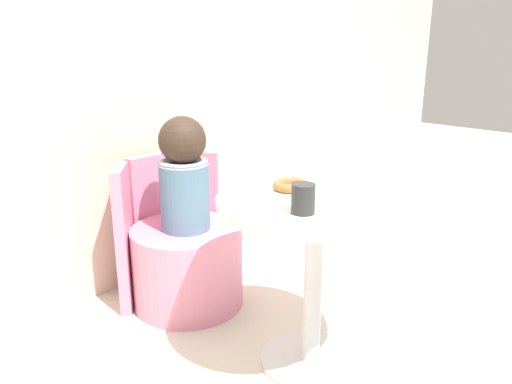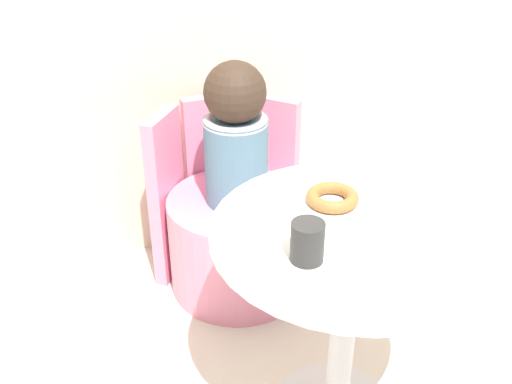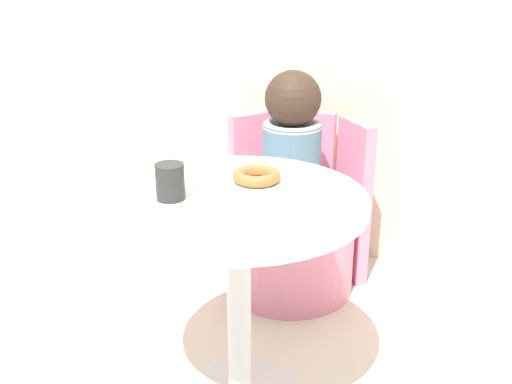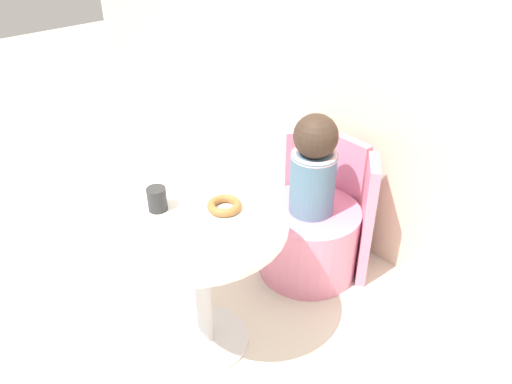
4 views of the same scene
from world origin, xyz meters
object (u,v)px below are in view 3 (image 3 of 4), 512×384
(round_table, at_px, (238,251))
(donut, at_px, (257,176))
(cup, at_px, (170,182))
(child_figure, at_px, (292,139))
(tub_chair, at_px, (290,245))

(round_table, bearing_deg, donut, 85.13)
(round_table, height_order, cup, cup)
(child_figure, height_order, cup, child_figure)
(tub_chair, relative_size, cup, 5.30)
(round_table, bearing_deg, cup, -156.04)
(round_table, distance_m, tub_chair, 0.81)
(donut, xyz_separation_m, cup, (-0.18, -0.21, 0.03))
(child_figure, bearing_deg, tub_chair, 0.00)
(round_table, relative_size, tub_chair, 1.38)
(donut, bearing_deg, tub_chair, 95.27)
(child_figure, bearing_deg, cup, -98.75)
(round_table, height_order, child_figure, child_figure)
(child_figure, xyz_separation_m, donut, (0.06, -0.60, 0.06))
(round_table, bearing_deg, tub_chair, 93.46)
(child_figure, distance_m, donut, 0.61)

